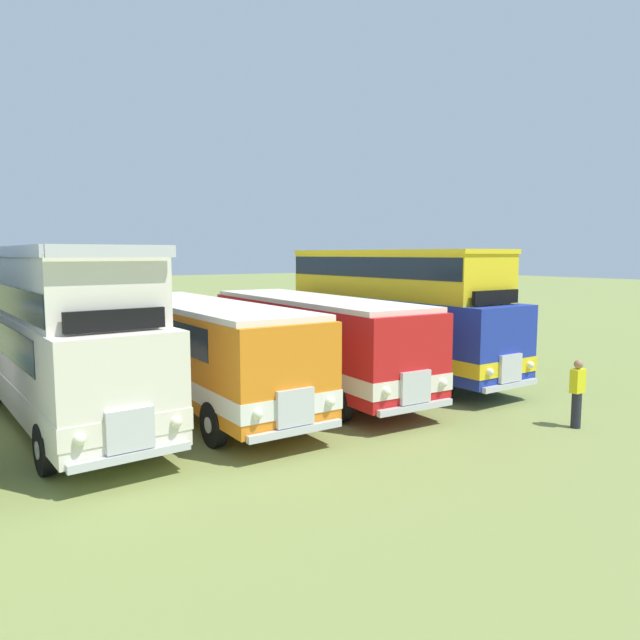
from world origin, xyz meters
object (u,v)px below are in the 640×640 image
at_px(bus_seventh_in_row, 312,337).
at_px(bus_fifth_in_row, 58,332).
at_px(bus_sixth_in_row, 201,346).
at_px(bus_eighth_in_row, 393,307).
at_px(marshal_person, 577,393).

bearing_deg(bus_seventh_in_row, bus_fifth_in_row, 174.24).
relative_size(bus_sixth_in_row, bus_eighth_in_row, 1.03).
bearing_deg(bus_sixth_in_row, bus_eighth_in_row, 1.30).
relative_size(bus_eighth_in_row, marshal_person, 5.77).
relative_size(bus_fifth_in_row, bus_sixth_in_row, 1.04).
height_order(bus_eighth_in_row, marshal_person, bus_eighth_in_row).
distance_m(bus_fifth_in_row, bus_sixth_in_row, 3.74).
bearing_deg(bus_fifth_in_row, bus_sixth_in_row, -8.67).
height_order(bus_fifth_in_row, bus_eighth_in_row, bus_fifth_in_row).
distance_m(bus_sixth_in_row, bus_eighth_in_row, 7.32).
bearing_deg(bus_fifth_in_row, bus_eighth_in_row, -2.04).
distance_m(bus_fifth_in_row, marshal_person, 13.24).
bearing_deg(bus_eighth_in_row, marshal_person, -92.41).
xyz_separation_m(bus_sixth_in_row, marshal_person, (6.98, -7.20, -0.87)).
distance_m(bus_fifth_in_row, bus_seventh_in_row, 7.36).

